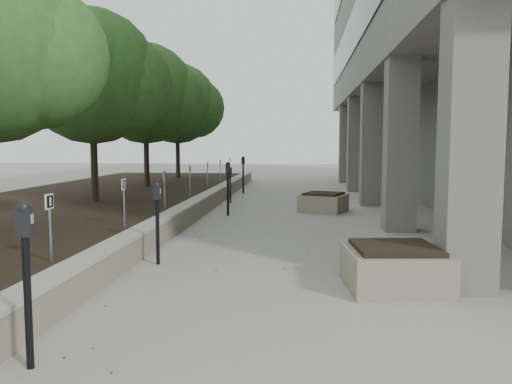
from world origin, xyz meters
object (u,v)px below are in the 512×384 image
at_px(parking_meter_3, 228,189).
at_px(parking_meter_1, 27,286).
at_px(crabapple_tree_3, 93,105).
at_px(crabapple_tree_5, 177,121).
at_px(parking_meter_2, 157,224).
at_px(planter_front, 395,267).
at_px(planter_back, 323,202).
at_px(crabapple_tree_4, 146,115).
at_px(parking_meter_4, 230,185).
at_px(parking_meter_5, 243,175).

bearing_deg(parking_meter_3, parking_meter_1, -99.16).
relative_size(crabapple_tree_3, parking_meter_1, 3.53).
xyz_separation_m(crabapple_tree_5, parking_meter_2, (3.50, -15.87, -2.42)).
distance_m(planter_front, planter_back, 8.23).
bearing_deg(crabapple_tree_4, crabapple_tree_3, -90.00).
height_order(crabapple_tree_4, crabapple_tree_5, same).
height_order(parking_meter_2, planter_front, parking_meter_2).
bearing_deg(parking_meter_4, planter_back, -52.51).
relative_size(parking_meter_4, planter_front, 0.94).
bearing_deg(parking_meter_2, crabapple_tree_3, 120.85).
height_order(crabapple_tree_5, planter_front, crabapple_tree_5).
bearing_deg(planter_front, parking_meter_5, 105.35).
xyz_separation_m(parking_meter_1, parking_meter_5, (0.08, 16.41, -0.01)).
bearing_deg(parking_meter_4, planter_front, -90.04).
distance_m(parking_meter_3, parking_meter_5, 6.32).
xyz_separation_m(crabapple_tree_4, parking_meter_1, (3.47, -14.95, -2.35)).
relative_size(crabapple_tree_5, parking_meter_3, 3.56).
xyz_separation_m(crabapple_tree_3, parking_meter_1, (3.47, -9.95, -2.35)).
height_order(crabapple_tree_5, planter_back, crabapple_tree_5).
bearing_deg(parking_meter_2, parking_meter_3, 86.83).
height_order(crabapple_tree_5, parking_meter_4, crabapple_tree_5).
xyz_separation_m(parking_meter_1, planter_front, (3.78, 2.95, -0.46)).
bearing_deg(parking_meter_2, parking_meter_5, 89.79).
xyz_separation_m(parking_meter_2, parking_meter_5, (0.05, 12.32, 0.06)).
relative_size(crabapple_tree_3, parking_meter_5, 3.56).
bearing_deg(crabapple_tree_3, parking_meter_1, -70.79).
height_order(parking_meter_2, parking_meter_3, parking_meter_3).
height_order(parking_meter_5, planter_back, parking_meter_5).
xyz_separation_m(crabapple_tree_4, planter_front, (7.24, -12.00, -2.81)).
xyz_separation_m(crabapple_tree_4, planter_back, (6.58, -3.80, -2.83)).
distance_m(parking_meter_2, parking_meter_5, 12.32).
xyz_separation_m(parking_meter_5, planter_back, (3.03, -5.25, -0.48)).
height_order(parking_meter_4, planter_front, parking_meter_4).
relative_size(parking_meter_1, parking_meter_3, 1.01).
height_order(parking_meter_3, planter_back, parking_meter_3).
xyz_separation_m(crabapple_tree_4, parking_meter_4, (3.49, -1.85, -2.50)).
bearing_deg(parking_meter_4, parking_meter_1, -110.45).
distance_m(parking_meter_1, planter_back, 11.59).
xyz_separation_m(crabapple_tree_5, parking_meter_3, (3.84, -9.85, -2.36)).
distance_m(parking_meter_5, planter_back, 6.08).
xyz_separation_m(parking_meter_2, parking_meter_4, (-0.02, 9.01, -0.07)).
distance_m(crabapple_tree_5, planter_back, 11.34).
distance_m(parking_meter_2, planter_front, 3.93).
bearing_deg(crabapple_tree_5, parking_meter_5, -44.94).
bearing_deg(parking_meter_1, parking_meter_2, 80.31).
bearing_deg(crabapple_tree_5, parking_meter_3, -68.72).
bearing_deg(planter_back, crabapple_tree_3, -169.62).
height_order(crabapple_tree_4, planter_back, crabapple_tree_4).
xyz_separation_m(crabapple_tree_4, parking_meter_3, (3.84, -4.85, -2.36)).
relative_size(crabapple_tree_3, crabapple_tree_4, 1.00).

